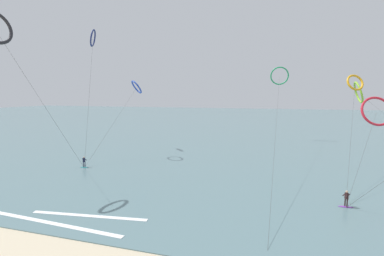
{
  "coord_description": "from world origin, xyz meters",
  "views": [
    {
      "loc": [
        9.32,
        -9.42,
        11.33
      ],
      "look_at": [
        0.0,
        22.59,
        7.2
      ],
      "focal_mm": 26.05,
      "sensor_mm": 36.0,
      "label": 1
    }
  ],
  "objects_px": {
    "surfer_violet": "(346,200)",
    "kite_amber": "(355,83)",
    "kite_crimson": "(377,111)",
    "surfer_teal": "(84,163)",
    "kite_emerald": "(280,76)",
    "kite_navy": "(93,38)",
    "kite_lime": "(359,92)",
    "kite_cobalt": "(137,87)"
  },
  "relations": [
    {
      "from": "surfer_teal",
      "to": "kite_emerald",
      "type": "bearing_deg",
      "value": 43.93
    },
    {
      "from": "kite_amber",
      "to": "kite_lime",
      "type": "xyz_separation_m",
      "value": [
        2.19,
        5.86,
        -1.72
      ]
    },
    {
      "from": "kite_amber",
      "to": "kite_cobalt",
      "type": "bearing_deg",
      "value": 162.85
    },
    {
      "from": "surfer_teal",
      "to": "kite_crimson",
      "type": "distance_m",
      "value": 43.53
    },
    {
      "from": "kite_amber",
      "to": "kite_crimson",
      "type": "bearing_deg",
      "value": -113.62
    },
    {
      "from": "surfer_violet",
      "to": "kite_lime",
      "type": "distance_m",
      "value": 35.64
    },
    {
      "from": "kite_emerald",
      "to": "kite_navy",
      "type": "distance_m",
      "value": 42.82
    },
    {
      "from": "surfer_teal",
      "to": "kite_amber",
      "type": "relative_size",
      "value": 0.06
    },
    {
      "from": "surfer_violet",
      "to": "kite_amber",
      "type": "relative_size",
      "value": 0.06
    },
    {
      "from": "kite_cobalt",
      "to": "surfer_violet",
      "type": "bearing_deg",
      "value": -166.38
    },
    {
      "from": "kite_emerald",
      "to": "kite_amber",
      "type": "relative_size",
      "value": 1.86
    },
    {
      "from": "surfer_teal",
      "to": "kite_amber",
      "type": "distance_m",
      "value": 48.35
    },
    {
      "from": "kite_lime",
      "to": "kite_cobalt",
      "type": "bearing_deg",
      "value": 106.58
    },
    {
      "from": "kite_emerald",
      "to": "kite_crimson",
      "type": "height_order",
      "value": "kite_emerald"
    },
    {
      "from": "surfer_violet",
      "to": "kite_amber",
      "type": "xyz_separation_m",
      "value": [
        6.7,
        26.94,
        12.45
      ]
    },
    {
      "from": "kite_crimson",
      "to": "kite_navy",
      "type": "distance_m",
      "value": 47.02
    },
    {
      "from": "kite_emerald",
      "to": "surfer_teal",
      "type": "bearing_deg",
      "value": 45.23
    },
    {
      "from": "surfer_violet",
      "to": "kite_emerald",
      "type": "height_order",
      "value": "kite_emerald"
    },
    {
      "from": "surfer_violet",
      "to": "kite_amber",
      "type": "distance_m",
      "value": 30.43
    },
    {
      "from": "kite_crimson",
      "to": "kite_amber",
      "type": "bearing_deg",
      "value": 77.02
    },
    {
      "from": "kite_emerald",
      "to": "kite_lime",
      "type": "bearing_deg",
      "value": 143.15
    },
    {
      "from": "kite_emerald",
      "to": "kite_navy",
      "type": "xyz_separation_m",
      "value": [
        -32.48,
        -27.34,
        5.53
      ]
    },
    {
      "from": "kite_emerald",
      "to": "kite_crimson",
      "type": "relative_size",
      "value": 3.13
    },
    {
      "from": "kite_crimson",
      "to": "kite_emerald",
      "type": "bearing_deg",
      "value": 102.5
    },
    {
      "from": "kite_crimson",
      "to": "kite_amber",
      "type": "xyz_separation_m",
      "value": [
        -0.14,
        11.58,
        4.43
      ]
    },
    {
      "from": "kite_crimson",
      "to": "kite_cobalt",
      "type": "distance_m",
      "value": 41.62
    },
    {
      "from": "surfer_teal",
      "to": "kite_crimson",
      "type": "relative_size",
      "value": 0.1
    },
    {
      "from": "kite_emerald",
      "to": "kite_amber",
      "type": "distance_m",
      "value": 19.59
    },
    {
      "from": "surfer_violet",
      "to": "kite_crimson",
      "type": "bearing_deg",
      "value": -52.75
    },
    {
      "from": "kite_amber",
      "to": "kite_lime",
      "type": "bearing_deg",
      "value": 45.21
    },
    {
      "from": "surfer_teal",
      "to": "kite_cobalt",
      "type": "xyz_separation_m",
      "value": [
        0.68,
        16.36,
        11.81
      ]
    },
    {
      "from": "kite_emerald",
      "to": "kite_cobalt",
      "type": "xyz_separation_m",
      "value": [
        -28.04,
        -19.8,
        -2.93
      ]
    },
    {
      "from": "kite_crimson",
      "to": "kite_navy",
      "type": "relative_size",
      "value": 0.74
    },
    {
      "from": "kite_navy",
      "to": "kite_amber",
      "type": "bearing_deg",
      "value": 81.62
    },
    {
      "from": "kite_navy",
      "to": "surfer_teal",
      "type": "bearing_deg",
      "value": -0.93
    },
    {
      "from": "kite_navy",
      "to": "kite_cobalt",
      "type": "relative_size",
      "value": 1.24
    },
    {
      "from": "kite_emerald",
      "to": "surfer_violet",
      "type": "bearing_deg",
      "value": 91.99
    },
    {
      "from": "surfer_violet",
      "to": "kite_emerald",
      "type": "distance_m",
      "value": 44.58
    },
    {
      "from": "kite_crimson",
      "to": "kite_amber",
      "type": "height_order",
      "value": "kite_amber"
    },
    {
      "from": "kite_crimson",
      "to": "kite_cobalt",
      "type": "bearing_deg",
      "value": 157.37
    },
    {
      "from": "surfer_teal",
      "to": "kite_lime",
      "type": "height_order",
      "value": "kite_lime"
    },
    {
      "from": "surfer_teal",
      "to": "kite_cobalt",
      "type": "distance_m",
      "value": 20.19
    }
  ]
}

